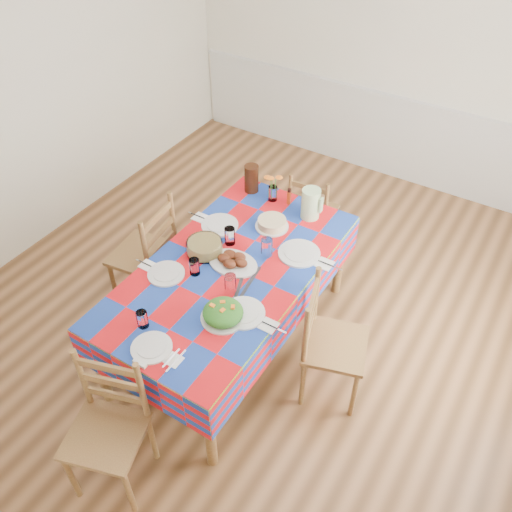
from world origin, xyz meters
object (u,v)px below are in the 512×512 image
Objects in this scene: chair_far at (311,213)px; chair_left at (147,255)px; dining_table at (230,276)px; green_pitcher at (311,204)px; tea_pitcher at (251,179)px; meat_platter at (233,261)px; chair_right at (329,344)px; chair_near at (109,429)px.

chair_left reaches higher than chair_far.
chair_far is (0.00, 1.28, -0.27)m from dining_table.
green_pitcher reaches higher than tea_pitcher.
meat_platter is (0.00, 0.04, 0.12)m from dining_table.
chair_left is at bearing 51.90° from chair_far.
chair_right is at bearing -3.59° from meat_platter.
chair_left is (-0.81, -1.27, 0.08)m from chair_far.
meat_platter is at bearing 84.63° from chair_left.
meat_platter is 0.36× the size of chair_left.
chair_near is (-0.02, -1.31, -0.33)m from meat_platter.
chair_far is at bearing 72.09° from chair_near.
chair_near reaches higher than dining_table.
tea_pitcher is at bearing 35.91° from chair_right.
green_pitcher is (0.21, 0.81, 0.21)m from dining_table.
dining_table is 0.84m from chair_right.
dining_table is at bearing -104.33° from green_pitcher.
meat_platter is 1.35m from chair_near.
tea_pitcher is 0.73m from chair_far.
chair_near is at bearing 129.65° from chair_right.
chair_left is (-0.79, 1.28, 0.02)m from chair_near.
chair_left is at bearing -117.03° from tea_pitcher.
dining_table is 0.96m from tea_pitcher.
chair_near is 2.56m from chair_far.
chair_left reaches higher than dining_table.
tea_pitcher is 1.53m from chair_right.
tea_pitcher is at bearing 112.91° from dining_table.
meat_platter is 0.86m from chair_left.
chair_near is (-0.22, -2.08, -0.42)m from green_pitcher.
chair_near is 1.51m from chair_left.
chair_left is at bearing 179.55° from dining_table.
tea_pitcher reaches higher than chair_near.
chair_left is at bearing -141.59° from green_pitcher.
chair_right is at bearing 39.41° from chair_near.
tea_pitcher is (-0.37, 0.87, 0.20)m from dining_table.
green_pitcher reaches higher than chair_far.
chair_left is at bearing 104.15° from chair_near.
dining_table is at bearing 84.14° from chair_far.
chair_right is (0.81, -0.05, -0.33)m from meat_platter.
dining_table is 0.12m from meat_platter.
dining_table is 2.05× the size of chair_right.
green_pitcher is 0.25× the size of chair_near.
tea_pitcher is (-0.57, 0.06, -0.01)m from green_pitcher.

